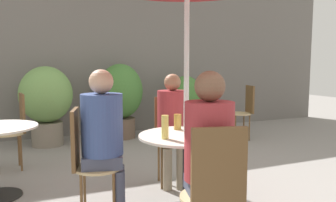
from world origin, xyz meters
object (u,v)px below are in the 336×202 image
(bistro_chair_0, at_px, (170,132))
(seated_person_1, at_px, (104,132))
(seated_person_0, at_px, (173,120))
(potted_plant_2, at_px, (186,101))
(bistro_chair_3, at_px, (16,124))
(potted_plant_0, at_px, (46,100))
(beer_glass_0, at_px, (214,128))
(beer_glass_2, at_px, (165,127))
(seated_person_2, at_px, (208,150))
(beer_glass_1, at_px, (178,122))
(bistro_chair_1, at_px, (86,155))
(bistro_chair_2, at_px, (215,187))
(cafe_table_near, at_px, (186,155))
(potted_plant_1, at_px, (120,96))
(bistro_chair_4, at_px, (245,107))

(bistro_chair_0, relative_size, seated_person_1, 0.75)
(seated_person_0, height_order, potted_plant_2, seated_person_0)
(seated_person_0, relative_size, seated_person_1, 0.96)
(bistro_chair_3, distance_m, potted_plant_0, 1.24)
(potted_plant_2, bearing_deg, bistro_chair_0, -119.43)
(bistro_chair_3, xyz_separation_m, beer_glass_0, (1.58, -2.13, 0.22))
(beer_glass_2, relative_size, potted_plant_2, 0.17)
(seated_person_2, distance_m, potted_plant_0, 3.89)
(bistro_chair_0, height_order, seated_person_0, seated_person_0)
(beer_glass_1, bearing_deg, potted_plant_0, 109.37)
(seated_person_0, distance_m, beer_glass_2, 0.85)
(bistro_chair_0, bearing_deg, potted_plant_0, 131.17)
(bistro_chair_1, bearing_deg, bistro_chair_2, -135.00)
(cafe_table_near, distance_m, bistro_chair_1, 0.84)
(cafe_table_near, height_order, beer_glass_0, beer_glass_0)
(potted_plant_0, bearing_deg, potted_plant_1, 3.96)
(bistro_chair_4, relative_size, seated_person_0, 0.78)
(bistro_chair_1, relative_size, beer_glass_0, 6.62)
(potted_plant_0, bearing_deg, beer_glass_1, -70.63)
(potted_plant_0, relative_size, potted_plant_2, 1.17)
(bistro_chair_1, distance_m, beer_glass_0, 1.08)
(seated_person_1, xyz_separation_m, potted_plant_2, (2.19, 2.99, -0.13))
(bistro_chair_1, distance_m, bistro_chair_2, 1.19)
(potted_plant_1, bearing_deg, potted_plant_2, -2.53)
(bistro_chair_0, xyz_separation_m, seated_person_1, (-0.87, -0.65, 0.19))
(bistro_chair_2, height_order, seated_person_2, seated_person_2)
(bistro_chair_4, distance_m, beer_glass_1, 3.00)
(seated_person_0, relative_size, potted_plant_2, 1.10)
(bistro_chair_4, relative_size, seated_person_2, 0.75)
(bistro_chair_1, bearing_deg, bistro_chair_4, -42.32)
(potted_plant_0, height_order, potted_plant_2, potted_plant_0)
(beer_glass_0, relative_size, potted_plant_1, 0.11)
(bistro_chair_2, distance_m, beer_glass_1, 1.10)
(bistro_chair_3, relative_size, seated_person_2, 0.75)
(seated_person_0, bearing_deg, cafe_table_near, -90.00)
(beer_glass_0, height_order, beer_glass_2, beer_glass_2)
(seated_person_2, bearing_deg, beer_glass_0, -110.11)
(potted_plant_1, bearing_deg, potted_plant_0, -176.04)
(cafe_table_near, height_order, seated_person_2, seated_person_2)
(bistro_chair_1, height_order, beer_glass_2, bistro_chair_1)
(seated_person_1, height_order, beer_glass_0, seated_person_1)
(seated_person_0, bearing_deg, bistro_chair_3, 154.14)
(bistro_chair_1, relative_size, bistro_chair_2, 1.00)
(seated_person_0, bearing_deg, bistro_chair_1, -140.57)
(bistro_chair_3, bearing_deg, beer_glass_0, 29.15)
(beer_glass_0, distance_m, beer_glass_1, 0.42)
(seated_person_0, bearing_deg, potted_plant_1, 101.82)
(bistro_chair_4, bearing_deg, potted_plant_0, -91.35)
(cafe_table_near, bearing_deg, bistro_chair_3, 125.35)
(bistro_chair_2, relative_size, seated_person_2, 0.75)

